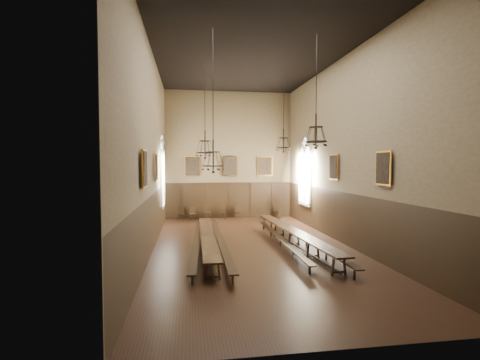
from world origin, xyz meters
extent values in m
cube|color=black|center=(0.00, 0.00, -0.01)|extent=(9.00, 18.00, 0.02)
cube|color=black|center=(0.00, 0.00, 9.01)|extent=(9.00, 18.00, 0.02)
cube|color=olive|center=(0.00, 9.01, 4.50)|extent=(9.00, 0.02, 9.00)
cube|color=olive|center=(0.00, -9.01, 4.50)|extent=(9.00, 0.02, 9.00)
cube|color=olive|center=(-4.51, 0.00, 4.50)|extent=(0.02, 18.00, 9.00)
cube|color=olive|center=(4.51, 0.00, 4.50)|extent=(0.02, 18.00, 9.00)
cube|color=black|center=(-2.06, -0.18, 0.68)|extent=(0.80, 9.15, 0.06)
cube|color=black|center=(1.97, -0.08, 0.72)|extent=(1.23, 9.73, 0.07)
cube|color=black|center=(-2.55, -0.11, 0.42)|extent=(0.85, 9.88, 0.05)
cube|color=black|center=(-1.49, 0.04, 0.45)|extent=(0.42, 10.64, 0.05)
cube|color=black|center=(1.35, -0.02, 0.39)|extent=(0.47, 9.09, 0.05)
cube|color=black|center=(2.56, -0.14, 0.44)|extent=(0.36, 10.46, 0.05)
cube|color=black|center=(-3.42, 8.53, 0.42)|extent=(0.49, 0.49, 0.05)
cube|color=black|center=(-3.42, 8.70, 0.65)|extent=(0.38, 0.16, 0.46)
cube|color=black|center=(-2.59, 8.55, 0.41)|extent=(0.46, 0.46, 0.05)
cube|color=black|center=(-2.59, 8.72, 0.64)|extent=(0.38, 0.13, 0.46)
cube|color=black|center=(-1.58, 8.54, 0.46)|extent=(0.43, 0.43, 0.05)
cube|color=black|center=(-1.58, 8.72, 0.71)|extent=(0.43, 0.04, 0.51)
cube|color=black|center=(-0.55, 8.50, 0.43)|extent=(0.50, 0.50, 0.05)
cube|color=black|center=(-0.55, 8.67, 0.67)|extent=(0.40, 0.15, 0.48)
cube|color=black|center=(0.59, 8.50, 0.43)|extent=(0.43, 0.43, 0.05)
cube|color=black|center=(0.59, 8.68, 0.67)|extent=(0.40, 0.07, 0.48)
cube|color=black|center=(3.39, 8.46, 0.48)|extent=(0.49, 0.49, 0.05)
cube|color=black|center=(3.39, 8.65, 0.74)|extent=(0.45, 0.09, 0.53)
cylinder|color=black|center=(-2.04, 2.18, 7.29)|extent=(0.03, 0.03, 3.43)
torus|color=black|center=(-2.04, 2.18, 4.43)|extent=(0.93, 0.93, 0.05)
torus|color=black|center=(-2.04, 2.18, 5.03)|extent=(0.59, 0.59, 0.04)
cylinder|color=black|center=(-2.04, 2.18, 4.92)|extent=(0.07, 0.07, 1.31)
cylinder|color=black|center=(2.30, 2.91, 7.39)|extent=(0.03, 0.03, 3.23)
torus|color=black|center=(2.30, 2.91, 4.75)|extent=(0.82, 0.82, 0.05)
torus|color=black|center=(2.30, 2.91, 5.29)|extent=(0.52, 0.52, 0.04)
cylinder|color=black|center=(2.30, 2.91, 5.19)|extent=(0.06, 0.06, 1.16)
cylinder|color=black|center=(-1.95, -2.28, 6.91)|extent=(0.03, 0.03, 4.19)
torus|color=black|center=(-1.95, -2.28, 3.78)|extent=(0.84, 0.84, 0.05)
torus|color=black|center=(-1.95, -2.28, 4.32)|extent=(0.53, 0.53, 0.04)
cylinder|color=black|center=(-1.95, -2.28, 4.22)|extent=(0.06, 0.06, 1.18)
cylinder|color=black|center=(2.17, -2.28, 7.43)|extent=(0.03, 0.03, 3.13)
torus|color=black|center=(2.17, -2.28, 4.75)|extent=(0.90, 0.90, 0.05)
torus|color=black|center=(2.17, -2.28, 5.33)|extent=(0.57, 0.57, 0.04)
cylinder|color=black|center=(2.17, -2.28, 5.23)|extent=(0.06, 0.06, 1.28)
cube|color=#C0812E|center=(-2.60, 8.88, 3.70)|extent=(1.10, 0.12, 1.40)
cube|color=black|center=(-2.60, 8.88, 3.70)|extent=(0.98, 0.02, 1.28)
cube|color=#C0812E|center=(0.00, 8.88, 3.70)|extent=(1.10, 0.12, 1.40)
cube|color=black|center=(0.00, 8.88, 3.70)|extent=(0.98, 0.02, 1.28)
cube|color=#C0812E|center=(2.60, 8.88, 3.70)|extent=(1.10, 0.12, 1.40)
cube|color=black|center=(2.60, 8.88, 3.70)|extent=(0.98, 0.02, 1.28)
cube|color=#C0812E|center=(-4.38, 1.00, 3.70)|extent=(0.12, 1.00, 1.30)
cube|color=black|center=(-4.38, 1.00, 3.70)|extent=(0.02, 0.88, 1.18)
cube|color=#C0812E|center=(-4.38, -3.50, 3.70)|extent=(0.12, 1.00, 1.30)
cube|color=black|center=(-4.38, -3.50, 3.70)|extent=(0.02, 0.88, 1.18)
cube|color=#C0812E|center=(4.38, 1.00, 3.70)|extent=(0.12, 1.00, 1.30)
cube|color=black|center=(4.38, 1.00, 3.70)|extent=(0.02, 0.88, 1.18)
cube|color=#C0812E|center=(4.38, -3.50, 3.70)|extent=(0.12, 1.00, 1.30)
cube|color=black|center=(4.38, -3.50, 3.70)|extent=(0.02, 0.88, 1.18)
camera|label=1|loc=(-2.92, -15.65, 3.86)|focal=26.00mm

